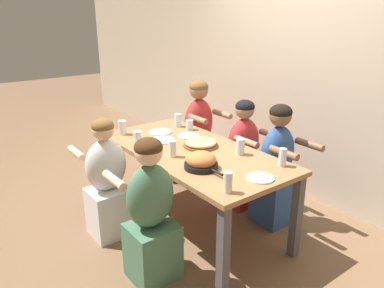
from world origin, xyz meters
The scene contains 22 objects.
ground_plane centered at (0.00, 0.00, 0.00)m, with size 18.00×18.00×0.00m, color brown.
restaurant_back_panel centered at (0.00, 1.39, 1.60)m, with size 10.00×0.06×3.20m, color beige.
dining_table centered at (0.00, 0.00, 0.67)m, with size 1.86×0.90×0.76m.
pizza_board_main centered at (-0.02, 0.11, 0.79)m, with size 0.31×0.31×0.05m.
skillet_bowl centered at (0.38, -0.19, 0.82)m, with size 0.38×0.26×0.14m.
empty_plate_a centered at (-0.35, -0.08, 0.77)m, with size 0.23×0.23×0.02m.
empty_plate_b centered at (-0.58, 0.04, 0.77)m, with size 0.23×0.23×0.02m.
empty_plate_c centered at (-0.31, 0.19, 0.77)m, with size 0.20×0.20×0.02m.
empty_plate_d centered at (0.78, 0.03, 0.77)m, with size 0.20×0.20×0.02m.
drinking_glass_a centered at (-0.64, 0.29, 0.82)m, with size 0.07×0.07×0.14m.
drinking_glass_b centered at (-0.47, 0.32, 0.81)m, with size 0.08×0.08×0.10m.
drinking_glass_c centered at (-0.42, -0.31, 0.81)m, with size 0.08×0.08×0.12m.
drinking_glass_d centered at (0.04, -0.23, 0.82)m, with size 0.06×0.06×0.14m.
drinking_glass_e centered at (0.80, -0.31, 0.84)m, with size 0.06×0.06×0.15m.
drinking_glass_f centered at (-0.75, -0.29, 0.82)m, with size 0.08×0.08×0.14m.
drinking_glass_g centered at (0.34, 0.25, 0.82)m, with size 0.07×0.07×0.14m.
drinking_glass_h centered at (0.72, 0.34, 0.83)m, with size 0.06×0.06×0.15m.
diner_near_midleft centered at (-0.34, -0.67, 0.49)m, with size 0.51×0.40×1.08m.
diner_near_midright centered at (0.40, -0.67, 0.51)m, with size 0.51×0.40×1.11m.
diner_far_midright centered at (0.40, 0.67, 0.53)m, with size 0.51×0.40×1.15m.
diner_far_left centered at (-0.76, 0.67, 0.56)m, with size 0.51×0.40×1.19m.
diner_far_center centered at (-0.03, 0.67, 0.50)m, with size 0.51×0.40×1.11m.
Camera 1 is at (2.46, -1.85, 1.91)m, focal length 35.00 mm.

